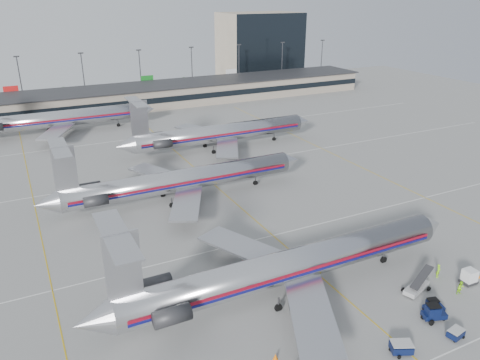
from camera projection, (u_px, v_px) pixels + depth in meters
ground at (313, 270)px, 59.08m from camera, size 260.00×260.00×0.00m
apron_markings at (273, 235)px, 67.37m from camera, size 160.00×0.15×0.02m
terminal at (125, 98)px, 139.19m from camera, size 162.00×17.00×6.25m
light_mast_row at (112, 73)px, 148.79m from camera, size 163.60×0.40×15.28m
distant_building at (259, 46)px, 186.18m from camera, size 30.00×20.00×25.00m
jet_foreground at (284, 267)px, 53.11m from camera, size 47.67×28.07×12.48m
jet_second_row at (178, 180)px, 77.67m from camera, size 46.01×27.09×12.04m
jet_third_row at (218, 133)px, 102.84m from camera, size 46.32×28.49×12.67m
jet_back_row at (57, 119)px, 114.06m from camera, size 47.27×29.08×12.92m
tug_center at (433, 306)px, 50.95m from camera, size 2.38×1.60×1.77m
tug_right at (433, 313)px, 49.72m from camera, size 2.75×1.97×2.02m
cart_inner at (401, 347)px, 45.36m from camera, size 2.44×2.12×1.16m
cart_outer at (456, 333)px, 47.36m from camera, size 1.87×1.44×0.96m
uld_container at (469, 277)px, 56.05m from camera, size 1.80×1.52×1.85m
belt_loader at (417, 286)px, 54.68m from camera, size 4.79×2.63×2.45m
ramp_worker_near at (438, 271)px, 57.26m from camera, size 0.76×0.65×1.78m
ramp_worker_far at (461, 288)px, 54.09m from camera, size 0.88×0.73×1.68m
cone_right at (479, 276)px, 57.36m from camera, size 0.40×0.40×0.53m
cone_left at (275, 357)px, 44.60m from camera, size 0.62×0.62×0.67m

